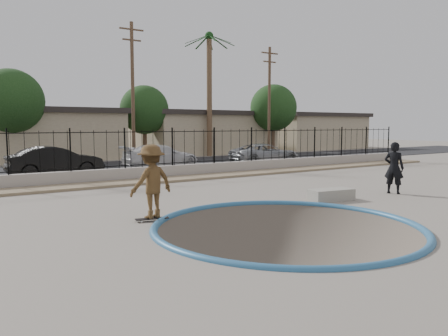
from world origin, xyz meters
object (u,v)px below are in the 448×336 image
car_b (56,161)px  concrete_ledge (331,195)px  skateboard (152,219)px  videographer (394,168)px  car_c (161,156)px  skater (152,185)px  car_d (265,154)px

car_b → concrete_ledge: bearing=-154.9°
skateboard → concrete_ledge: concrete_ledge is taller
skateboard → videographer: 9.82m
concrete_ledge → car_c: size_ratio=0.33×
concrete_ledge → car_b: bearing=116.9°
car_c → skater: bearing=153.3°
skater → concrete_ledge: size_ratio=1.26×
concrete_ledge → car_c: (0.13, 13.86, 0.53)m
skater → videographer: size_ratio=1.01×
videographer → car_b: bearing=15.2°
videographer → concrete_ledge: 3.26m
skateboard → car_d: size_ratio=0.20×
skateboard → concrete_ledge: size_ratio=0.59×
car_c → car_d: (6.88, -1.60, -0.03)m
concrete_ledge → car_b: size_ratio=0.35×
skater → car_b: skater is taller
skateboard → videographer: videographer is taller
skater → car_c: bearing=-127.6°
skateboard → car_d: 18.03m
skateboard → videographer: size_ratio=0.47×
skateboard → car_b: (0.22, 12.10, 0.73)m
skater → skateboard: size_ratio=2.13×
skater → concrete_ledge: (6.60, -0.46, -0.81)m
skater → concrete_ledge: bearing=165.0°
skateboard → car_b: 12.12m
skateboard → car_c: (6.74, 13.40, 0.66)m
skateboard → car_c: 15.01m
videographer → concrete_ledge: (-3.15, 0.29, -0.80)m
skater → car_c: skater is taller
videographer → car_d: bearing=-38.5°
concrete_ledge → videographer: bearing=-5.3°
car_c → videographer: bearing=-168.0°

